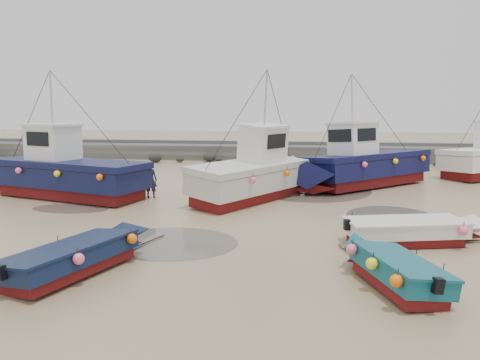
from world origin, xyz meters
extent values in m
plane|color=tan|center=(0.00, 0.00, 0.00)|extent=(120.00, 120.00, 0.00)
cube|color=#61615D|center=(0.00, 22.00, 0.60)|extent=(60.00, 2.20, 1.20)
cube|color=#61615D|center=(0.00, 23.21, 1.32)|extent=(60.00, 0.60, 0.25)
ellipsoid|color=black|center=(5.10, 19.02, 0.29)|extent=(0.84, 0.86, 0.51)
ellipsoid|color=black|center=(7.80, 20.56, 0.34)|extent=(0.98, 1.07, 0.72)
ellipsoid|color=black|center=(14.16, 19.54, 0.27)|extent=(0.78, 0.90, 0.59)
ellipsoid|color=black|center=(-5.07, 20.46, 0.35)|extent=(0.99, 0.80, 0.58)
ellipsoid|color=black|center=(12.19, 19.77, 0.19)|extent=(0.54, 0.46, 0.30)
ellipsoid|color=black|center=(9.69, 19.97, 0.21)|extent=(0.61, 0.47, 0.46)
ellipsoid|color=black|center=(-4.31, 20.27, 0.21)|extent=(0.61, 0.53, 0.32)
ellipsoid|color=black|center=(10.99, 20.60, 0.23)|extent=(0.67, 0.55, 0.43)
ellipsoid|color=black|center=(-9.17, 19.34, 0.38)|extent=(1.09, 0.88, 0.72)
ellipsoid|color=black|center=(-7.25, 19.65, 0.23)|extent=(0.65, 0.60, 0.37)
ellipsoid|color=black|center=(9.46, 19.39, 0.31)|extent=(0.88, 0.64, 0.62)
ellipsoid|color=black|center=(-0.92, 19.60, 0.22)|extent=(0.64, 0.62, 0.48)
ellipsoid|color=black|center=(7.84, 20.42, 0.19)|extent=(0.55, 0.45, 0.29)
cylinder|color=#544E42|center=(-2.07, -1.24, 0.00)|extent=(4.60, 4.60, 0.01)
cylinder|color=#544E42|center=(6.08, 3.30, 0.00)|extent=(3.83, 3.83, 0.01)
cylinder|color=#544E42|center=(-7.94, 3.15, 0.00)|extent=(3.53, 3.53, 0.01)
cylinder|color=#544E42|center=(2.74, 9.45, 0.00)|extent=(6.69, 6.69, 0.01)
cube|color=maroon|center=(-3.98, -4.50, 0.15)|extent=(2.60, 3.85, 0.30)
cube|color=#0D1934|center=(-3.98, -4.50, 0.53)|extent=(2.93, 4.18, 0.45)
pyramid|color=#0D1934|center=(-3.19, -2.38, 0.98)|extent=(1.83, 1.26, 0.90)
cube|color=brown|center=(-3.98, -4.50, 0.69)|extent=(2.40, 3.49, 0.10)
cube|color=#0D1934|center=(-3.98, -4.50, 0.78)|extent=(3.02, 4.29, 0.07)
cube|color=black|center=(-4.68, -6.38, 0.70)|extent=(0.27, 0.25, 0.35)
cylinder|color=black|center=(-2.86, -1.51, 0.03)|extent=(0.74, 1.89, 0.04)
sphere|color=orange|center=(-3.25, -5.32, 0.63)|extent=(0.30, 0.30, 0.30)
sphere|color=orange|center=(-4.71, -3.69, 0.63)|extent=(0.30, 0.30, 0.30)
sphere|color=orange|center=(-2.54, -3.41, 0.63)|extent=(0.30, 0.30, 0.30)
cube|color=maroon|center=(4.73, -4.40, 0.15)|extent=(1.97, 2.96, 0.30)
cube|color=#0F4F5C|center=(4.73, -4.40, 0.53)|extent=(2.23, 3.22, 0.45)
pyramid|color=#0F4F5C|center=(4.14, -2.68, 0.98)|extent=(1.50, 1.11, 0.90)
cube|color=brown|center=(4.73, -4.40, 0.69)|extent=(1.82, 2.69, 0.10)
cube|color=#0F4F5C|center=(4.73, -4.40, 0.78)|extent=(2.30, 3.30, 0.07)
cube|color=black|center=(5.23, -5.85, 0.70)|extent=(0.27, 0.24, 0.35)
cylinder|color=black|center=(3.87, -1.91, 0.03)|extent=(0.69, 1.90, 0.04)
sphere|color=orange|center=(4.37, -5.76, 0.63)|extent=(0.30, 0.30, 0.30)
sphere|color=orange|center=(5.67, -4.69, 0.63)|extent=(0.30, 0.30, 0.30)
sphere|color=orange|center=(3.98, -4.66, 0.63)|extent=(0.30, 0.30, 0.30)
sphere|color=orange|center=(5.29, -3.59, 0.63)|extent=(0.30, 0.30, 0.30)
sphere|color=orange|center=(3.60, -3.56, 0.63)|extent=(0.30, 0.30, 0.30)
cube|color=maroon|center=(5.76, -0.34, 0.15)|extent=(3.78, 2.07, 0.30)
cube|color=silver|center=(5.76, -0.34, 0.53)|extent=(4.09, 2.35, 0.45)
pyramid|color=silver|center=(7.98, 0.19, 0.98)|extent=(1.04, 1.62, 0.90)
cube|color=brown|center=(5.76, -0.34, 0.69)|extent=(3.43, 1.92, 0.10)
cube|color=silver|center=(5.76, -0.34, 0.78)|extent=(4.19, 2.43, 0.07)
cube|color=black|center=(3.81, -0.80, 0.70)|extent=(0.23, 0.26, 0.35)
sphere|color=orange|center=(4.07, 0.15, 0.63)|extent=(0.30, 0.30, 0.30)
sphere|color=orange|center=(7.45, -0.83, 0.63)|extent=(0.30, 0.30, 0.30)
cube|color=maroon|center=(-9.10, 5.54, 0.28)|extent=(7.63, 4.31, 0.55)
cube|color=#0D1237|center=(-9.10, 5.54, 1.02)|extent=(8.25, 4.85, 0.95)
pyramid|color=#0D1237|center=(-13.36, 6.81, 1.72)|extent=(2.15, 3.04, 1.40)
cube|color=brown|center=(-9.10, 5.54, 1.54)|extent=(8.05, 4.70, 0.08)
cube|color=#0D1237|center=(-9.10, 5.54, 1.68)|extent=(8.44, 4.96, 0.30)
cube|color=white|center=(-10.12, 5.85, 2.65)|extent=(2.47, 2.42, 1.70)
cube|color=white|center=(-10.12, 5.85, 3.56)|extent=(2.66, 2.61, 0.12)
cube|color=black|center=(-11.10, 6.14, 2.91)|extent=(0.51, 1.58, 0.68)
cylinder|color=#B7B7B2|center=(-10.12, 5.85, 4.92)|extent=(0.10, 0.10, 2.60)
sphere|color=#FF6485|center=(-6.55, 3.23, 1.38)|extent=(0.30, 0.30, 0.30)
sphere|color=#FF6485|center=(-6.89, 6.45, 1.38)|extent=(0.30, 0.30, 0.30)
sphere|color=#FF6485|center=(-8.93, 3.93, 1.38)|extent=(0.30, 0.30, 0.30)
sphere|color=#FF6485|center=(-9.27, 7.15, 1.38)|extent=(0.30, 0.30, 0.30)
sphere|color=#FF6485|center=(-11.31, 4.64, 1.38)|extent=(0.30, 0.30, 0.30)
sphere|color=#FF6485|center=(-11.64, 7.86, 1.38)|extent=(0.30, 0.30, 0.30)
cube|color=maroon|center=(-0.23, 5.89, 0.28)|extent=(4.94, 6.18, 0.55)
cube|color=beige|center=(-0.23, 5.89, 1.02)|extent=(5.47, 6.74, 0.95)
pyramid|color=beige|center=(1.86, 9.11, 1.72)|extent=(2.66, 2.42, 1.40)
cube|color=brown|center=(-0.23, 5.89, 1.54)|extent=(5.31, 6.57, 0.08)
cube|color=beige|center=(-0.23, 5.89, 1.68)|extent=(5.59, 6.89, 0.30)
cube|color=white|center=(0.26, 6.64, 2.65)|extent=(2.41, 2.54, 1.70)
cube|color=white|center=(0.26, 6.64, 3.56)|extent=(2.60, 2.74, 0.12)
cube|color=black|center=(0.81, 7.49, 2.91)|extent=(1.15, 0.77, 0.68)
cylinder|color=#B7B7B2|center=(0.26, 6.64, 4.92)|extent=(0.10, 0.10, 2.60)
cylinder|color=black|center=(2.46, 10.03, 0.03)|extent=(1.68, 2.54, 0.05)
sphere|color=#FF6485|center=(-2.70, 4.37, 1.38)|extent=(0.30, 0.30, 0.30)
sphere|color=#FF6485|center=(0.10, 4.11, 1.38)|extent=(0.30, 0.30, 0.30)
sphere|color=#FF6485|center=(-1.28, 6.57, 1.38)|extent=(0.30, 0.30, 0.30)
sphere|color=#FF6485|center=(1.53, 6.31, 1.38)|extent=(0.30, 0.30, 0.30)
sphere|color=#FF6485|center=(0.15, 8.76, 1.38)|extent=(0.30, 0.30, 0.30)
cube|color=maroon|center=(5.98, 10.79, 0.28)|extent=(6.98, 6.55, 0.55)
cube|color=#0D0E38|center=(5.98, 10.79, 1.02)|extent=(7.65, 7.21, 0.95)
pyramid|color=#0D0E38|center=(2.66, 7.88, 1.72)|extent=(2.92, 3.04, 1.40)
cube|color=brown|center=(5.98, 10.79, 1.54)|extent=(7.45, 7.01, 0.08)
cube|color=#0D0E38|center=(5.98, 10.79, 1.68)|extent=(7.82, 7.37, 0.30)
cube|color=white|center=(5.19, 10.10, 2.65)|extent=(2.80, 2.79, 1.70)
cube|color=white|center=(5.19, 10.10, 3.56)|extent=(3.02, 3.02, 0.12)
cube|color=black|center=(4.42, 9.42, 2.91)|extent=(1.14, 1.28, 0.68)
cylinder|color=#B7B7B2|center=(5.19, 10.10, 4.92)|extent=(0.10, 0.10, 2.60)
cylinder|color=black|center=(1.78, 7.10, 0.03)|extent=(2.28, 2.02, 0.05)
sphere|color=#FF6485|center=(9.29, 11.68, 1.38)|extent=(0.30, 0.30, 0.30)
sphere|color=#FF6485|center=(6.36, 13.15, 1.38)|extent=(0.30, 0.30, 0.30)
sphere|color=#FF6485|center=(7.44, 10.06, 1.38)|extent=(0.30, 0.30, 0.30)
sphere|color=#FF6485|center=(4.51, 11.53, 1.38)|extent=(0.30, 0.30, 0.30)
sphere|color=#FF6485|center=(5.60, 8.43, 1.38)|extent=(0.30, 0.30, 0.30)
sphere|color=#FF6485|center=(2.67, 9.90, 1.38)|extent=(0.30, 0.30, 0.30)
sphere|color=#FF6485|center=(11.05, 14.53, 1.38)|extent=(0.30, 0.30, 0.30)
sphere|color=#FF6485|center=(13.08, 15.92, 1.38)|extent=(0.30, 0.30, 0.30)
imported|color=#1C1F37|center=(-5.14, 6.01, 0.00)|extent=(0.67, 0.44, 1.81)
camera|label=1|loc=(2.27, -16.09, 4.72)|focal=35.00mm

